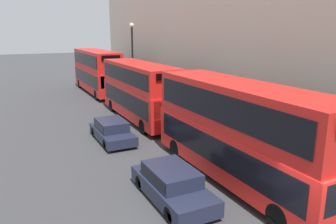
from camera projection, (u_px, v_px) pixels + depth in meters
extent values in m
cube|color=red|center=(238.00, 152.00, 14.50)|extent=(2.55, 10.61, 2.11)
cube|color=red|center=(240.00, 106.00, 14.01)|extent=(2.50, 10.40, 2.00)
cube|color=black|center=(238.00, 146.00, 14.44)|extent=(2.59, 9.76, 1.18)
cube|color=black|center=(240.00, 104.00, 13.98)|extent=(2.59, 9.76, 1.20)
cylinder|color=black|center=(279.00, 217.00, 11.02)|extent=(0.30, 1.00, 1.00)
cylinder|color=black|center=(325.00, 202.00, 11.99)|extent=(0.30, 1.00, 1.00)
cylinder|color=black|center=(176.00, 149.00, 17.46)|extent=(0.30, 1.00, 1.00)
cylinder|color=black|center=(212.00, 142.00, 18.43)|extent=(0.30, 1.00, 1.00)
cube|color=red|center=(140.00, 101.00, 24.75)|extent=(2.55, 10.16, 2.20)
cube|color=red|center=(139.00, 75.00, 24.28)|extent=(2.50, 9.96, 1.73)
cube|color=black|center=(140.00, 98.00, 24.69)|extent=(2.59, 9.35, 1.23)
cube|color=black|center=(139.00, 74.00, 24.26)|extent=(2.59, 9.35, 1.04)
cube|color=black|center=(170.00, 109.00, 20.25)|extent=(2.17, 0.06, 1.10)
cube|color=black|center=(170.00, 76.00, 19.76)|extent=(1.78, 0.06, 0.41)
cylinder|color=black|center=(144.00, 127.00, 21.47)|extent=(0.30, 1.00, 1.00)
cylinder|color=black|center=(174.00, 122.00, 22.44)|extent=(0.30, 1.00, 1.00)
cylinder|color=black|center=(112.00, 106.00, 27.52)|extent=(0.30, 1.00, 1.00)
cylinder|color=black|center=(137.00, 103.00, 28.49)|extent=(0.30, 1.00, 1.00)
cube|color=red|center=(97.00, 79.00, 35.62)|extent=(2.55, 11.04, 2.26)
cube|color=red|center=(96.00, 60.00, 35.12)|extent=(2.50, 10.82, 1.96)
cube|color=black|center=(97.00, 77.00, 35.56)|extent=(2.59, 10.16, 1.27)
cube|color=black|center=(96.00, 59.00, 35.09)|extent=(2.59, 10.16, 1.18)
cube|color=black|center=(112.00, 82.00, 30.74)|extent=(2.17, 0.06, 1.13)
cube|color=black|center=(111.00, 58.00, 30.20)|extent=(1.78, 0.06, 0.47)
cylinder|color=black|center=(97.00, 95.00, 31.97)|extent=(0.30, 1.00, 1.00)
cylinder|color=black|center=(119.00, 93.00, 32.94)|extent=(0.30, 1.00, 1.00)
cylinder|color=black|center=(80.00, 84.00, 38.78)|extent=(0.30, 1.00, 1.00)
cylinder|color=black|center=(99.00, 83.00, 39.75)|extent=(0.30, 1.00, 1.00)
cube|color=#1E2338|center=(172.00, 189.00, 13.02)|extent=(1.84, 4.43, 0.61)
cube|color=#1E2338|center=(171.00, 174.00, 12.98)|extent=(1.62, 2.44, 0.57)
cube|color=black|center=(171.00, 174.00, 12.97)|extent=(1.65, 2.31, 0.36)
cylinder|color=black|center=(170.00, 215.00, 11.48)|extent=(0.22, 0.64, 0.64)
cylinder|color=black|center=(209.00, 205.00, 12.18)|extent=(0.22, 0.64, 0.64)
cylinder|color=black|center=(140.00, 183.00, 13.95)|extent=(0.22, 0.64, 0.64)
cylinder|color=black|center=(174.00, 175.00, 14.65)|extent=(0.22, 0.64, 0.64)
cube|color=#1E2338|center=(112.00, 134.00, 20.05)|extent=(1.80, 4.21, 0.56)
cube|color=#1E2338|center=(111.00, 125.00, 20.01)|extent=(1.59, 2.32, 0.58)
cube|color=black|center=(111.00, 124.00, 20.00)|extent=(1.62, 2.20, 0.37)
cylinder|color=black|center=(106.00, 145.00, 18.57)|extent=(0.22, 0.64, 0.64)
cylinder|color=black|center=(132.00, 141.00, 19.26)|extent=(0.22, 0.64, 0.64)
cylinder|color=black|center=(94.00, 132.00, 20.92)|extent=(0.22, 0.64, 0.64)
cylinder|color=black|center=(118.00, 129.00, 21.60)|extent=(0.22, 0.64, 0.64)
cylinder|color=black|center=(133.00, 65.00, 31.39)|extent=(0.18, 0.18, 6.90)
sphere|color=beige|center=(132.00, 25.00, 30.50)|extent=(0.44, 0.44, 0.44)
cylinder|color=#26262D|center=(194.00, 114.00, 23.49)|extent=(0.36, 0.36, 1.59)
sphere|color=tan|center=(194.00, 102.00, 23.28)|extent=(0.22, 0.22, 0.22)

